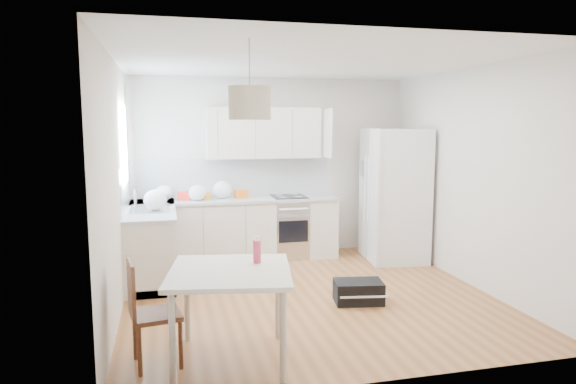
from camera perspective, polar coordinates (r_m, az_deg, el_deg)
The scene contains 29 objects.
floor at distance 6.18m, azimuth 2.23°, elevation -11.41°, with size 4.20×4.20×0.00m, color brown.
ceiling at distance 5.88m, azimuth 2.37°, elevation 14.31°, with size 4.20×4.20×0.00m, color white.
wall_back at distance 7.91m, azimuth -1.86°, elevation 2.80°, with size 4.20×4.20×0.00m, color beige.
wall_left at distance 5.68m, azimuth -18.53°, elevation 0.51°, with size 4.20×4.20×0.00m, color beige.
wall_right at distance 6.76m, azimuth 19.70°, elevation 1.53°, with size 4.20×4.20×0.00m, color beige.
window_glassblock at distance 6.79m, azimuth -17.75°, elevation 5.03°, with size 0.02×1.00×1.00m, color #BFE0F9.
cabinets_back at distance 7.65m, azimuth -5.79°, elevation -4.30°, with size 3.00×0.60×0.88m, color beige.
cabinets_left at distance 7.00m, azimuth -14.93°, elevation -5.64°, with size 0.60×1.80×0.88m, color beige.
counter_back at distance 7.57m, azimuth -5.83°, elevation -0.89°, with size 3.02×0.64×0.04m, color #AFB2B4.
counter_left at distance 6.91m, azimuth -15.06°, elevation -1.92°, with size 0.64×1.82×0.04m, color #AFB2B4.
backsplash_back at distance 7.82m, azimuth -6.15°, elevation 1.67°, with size 3.00×0.01×0.58m, color silver.
backsplash_left at distance 6.89m, azimuth -17.59°, elevation 0.55°, with size 0.01×1.80×0.58m, color silver.
upper_cabinets at distance 7.70m, azimuth -2.73°, elevation 6.57°, with size 1.70×0.32×0.75m, color beige.
range_oven at distance 7.80m, azimuth 0.06°, elevation -4.03°, with size 0.50×0.61×0.88m, color silver, non-canonical shape.
sink at distance 6.86m, azimuth -15.07°, elevation -1.87°, with size 0.50×0.80×0.16m, color silver, non-canonical shape.
refrigerator at distance 7.75m, azimuth 11.79°, elevation -0.29°, with size 0.92×0.97×1.94m, color white, non-canonical shape.
dining_table at distance 4.41m, azimuth -6.46°, elevation -9.68°, with size 1.16×1.16×0.79m.
dining_chair at distance 4.52m, azimuth -14.42°, elevation -12.79°, with size 0.38×0.38×0.91m, color #452514, non-canonical shape.
drink_bottle at distance 4.55m, azimuth -3.46°, elevation -6.38°, with size 0.07×0.07×0.24m, color #D43A5B.
gym_bag at distance 5.97m, azimuth 7.83°, elevation -10.92°, with size 0.54×0.35×0.25m, color black.
pendant_lamp at distance 4.27m, azimuth -4.28°, elevation 9.82°, with size 0.35×0.35×0.27m, color beige.
grocery_bag_a at distance 7.51m, azimuth -13.65°, elevation -0.12°, with size 0.25×0.21×0.22m, color white.
grocery_bag_b at distance 7.44m, azimuth -10.05°, elevation -0.09°, with size 0.25×0.21×0.22m, color white.
grocery_bag_c at distance 7.61m, azimuth -7.29°, elevation 0.26°, with size 0.28×0.24×0.26m, color white.
grocery_bag_d at distance 7.15m, azimuth -14.40°, elevation -0.66°, with size 0.21×0.18×0.19m, color white.
grocery_bag_e at distance 6.73m, azimuth -14.54°, elevation -0.86°, with size 0.29×0.25×0.26m, color white.
snack_orange at distance 7.63m, azimuth -5.21°, elevation -0.20°, with size 0.18×0.11×0.12m, color orange.
snack_yellow at distance 7.51m, azimuth -9.23°, elevation -0.45°, with size 0.15×0.10×0.11m, color yellow.
snack_red at distance 7.53m, azimuth -11.50°, elevation -0.42°, with size 0.18×0.11×0.12m, color #B31D16.
Camera 1 is at (-1.60, -5.62, 2.01)m, focal length 32.00 mm.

